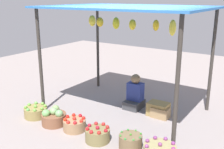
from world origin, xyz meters
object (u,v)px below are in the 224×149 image
basket_green_apples (36,112)px  basket_red_tomatoes (75,124)px  basket_cabbages (54,117)px  basket_red_apples (98,134)px  wooden_crate_stacked_rear (158,109)px  vendor_person (135,95)px  basket_green_chilies (130,142)px  wooden_crate_near_vendor (160,112)px

basket_green_apples → basket_red_tomatoes: bearing=0.2°
basket_red_tomatoes → basket_green_apples: bearing=-179.8°
basket_cabbages → basket_red_apples: 1.09m
basket_green_apples → wooden_crate_stacked_rear: size_ratio=1.12×
basket_green_apples → basket_red_tomatoes: basket_red_tomatoes is taller
vendor_person → wooden_crate_stacked_rear: 0.64m
wooden_crate_stacked_rear → basket_red_tomatoes: bearing=-125.1°
basket_green_apples → basket_green_chilies: size_ratio=1.22×
basket_green_apples → basket_red_apples: basket_red_apples is taller
basket_red_tomatoes → vendor_person: bearing=74.9°
basket_green_chilies → wooden_crate_near_vendor: size_ratio=1.08×
basket_green_apples → wooden_crate_stacked_rear: wooden_crate_stacked_rear is taller
basket_red_apples → basket_red_tomatoes: bearing=172.2°
basket_green_apples → basket_cabbages: 0.57m
basket_green_chilies → wooden_crate_near_vendor: basket_green_chilies is taller
wooden_crate_near_vendor → wooden_crate_stacked_rear: 0.11m
vendor_person → basket_green_apples: (-1.48, -1.56, -0.19)m
vendor_person → wooden_crate_stacked_rear: vendor_person is taller
basket_cabbages → wooden_crate_near_vendor: basket_cabbages is taller
basket_red_apples → wooden_crate_near_vendor: 1.58m
basket_green_chilies → wooden_crate_stacked_rear: 1.45m
basket_green_apples → basket_red_apples: bearing=-2.7°
basket_red_apples → wooden_crate_stacked_rear: bearing=74.3°
wooden_crate_stacked_rear → wooden_crate_near_vendor: bearing=-39.8°
basket_red_tomatoes → basket_green_chilies: size_ratio=1.10×
wooden_crate_stacked_rear → basket_cabbages: bearing=-135.3°
basket_cabbages → basket_red_tomatoes: basket_cabbages is taller
vendor_person → basket_red_apples: 1.66m
basket_cabbages → basket_green_apples: bearing=176.2°
vendor_person → basket_green_chilies: vendor_person is taller
wooden_crate_stacked_rear → basket_green_apples: bearing=-144.9°
basket_red_apples → wooden_crate_near_vendor: basket_red_apples is taller
basket_red_tomatoes → basket_red_apples: (0.60, -0.08, 0.01)m
basket_red_tomatoes → basket_green_chilies: bearing=1.5°
basket_cabbages → wooden_crate_stacked_rear: 2.15m
basket_green_apples → basket_green_chilies: 2.25m
basket_green_apples → wooden_crate_stacked_rear: (2.10, 1.47, 0.03)m
basket_cabbages → basket_red_tomatoes: bearing=4.7°
basket_red_tomatoes → basket_green_chilies: basket_red_tomatoes is taller
wooden_crate_near_vendor → wooden_crate_stacked_rear: wooden_crate_stacked_rear is taller
basket_cabbages → wooden_crate_near_vendor: size_ratio=1.34×
basket_cabbages → wooden_crate_stacked_rear: basket_cabbages is taller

